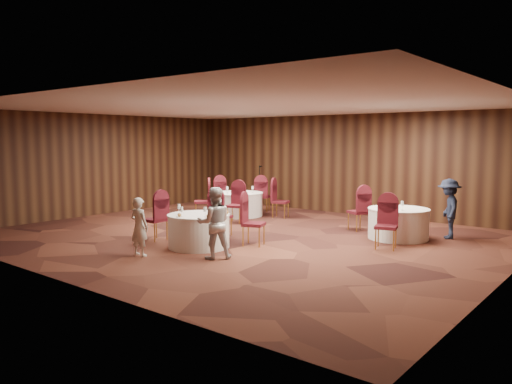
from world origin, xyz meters
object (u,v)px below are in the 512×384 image
Objects in this scene: table_left at (239,204)px; woman_b at (214,223)px; table_main at (199,230)px; woman_a at (139,227)px; table_right at (398,223)px; mic_stand at (260,198)px; man_c at (449,209)px.

table_left is 1.04× the size of woman_b.
woman_b is (1.01, -0.56, 0.35)m from table_main.
table_main is 1.21m from woman_b.
woman_b reaches higher than table_left.
table_left is 5.78m from woman_a.
table_main and table_right have the same top height.
table_right is 0.95× the size of mic_stand.
man_c is (3.01, 5.04, 0.00)m from woman_b.
man_c is (6.52, -0.87, 0.29)m from mic_stand.
table_left is 1.04× the size of table_right.
table_main is 6.03m from man_c.
table_main is at bearing -67.03° from man_c.
woman_b is (-2.07, -4.26, 0.35)m from table_right.
table_right is at bearing -130.01° from woman_a.
table_main is at bearing -60.36° from table_left.
woman_a is at bearing -104.21° from table_main.
table_main and table_left have the same top height.
table_left is at bearing -75.99° from woman_a.
table_left is at bearing -105.39° from woman_b.
woman_b is at bearing -55.94° from man_c.
man_c reaches higher than table_main.
woman_b is at bearing -54.32° from table_left.
woman_b is at bearing -155.29° from woman_a.
table_main is 5.90m from mic_stand.
man_c is (4.02, 4.47, 0.35)m from table_main.
woman_b reaches higher than table_main.
table_main is 1.14× the size of woman_a.
table_right is at bearing -75.48° from man_c.
mic_stand is at bearing 163.58° from table_right.
man_c is at bearing -171.94° from woman_b.
table_main is at bearing -64.97° from mic_stand.
table_left is 6.36m from man_c.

